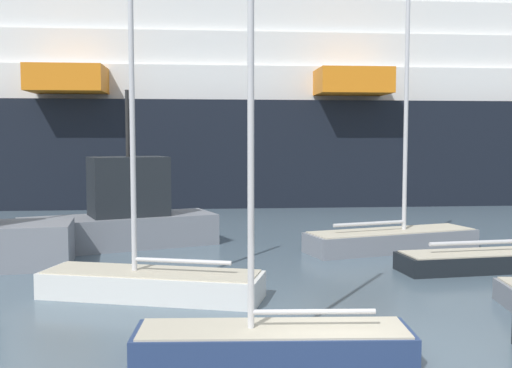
{
  "coord_description": "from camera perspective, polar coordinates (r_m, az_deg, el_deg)",
  "views": [
    {
      "loc": [
        -3.09,
        -10.86,
        4.35
      ],
      "look_at": [
        0.0,
        13.03,
        2.54
      ],
      "focal_mm": 41.92,
      "sensor_mm": 36.0,
      "label": 1
    }
  ],
  "objects": [
    {
      "name": "ground_plane",
      "position": [
        12.1,
        8.29,
        -16.81
      ],
      "size": [
        600.0,
        600.0,
        0.0
      ],
      "primitive_type": "plane",
      "color": "slate"
    },
    {
      "name": "sailboat_4",
      "position": [
        21.71,
        22.36,
        -6.13
      ],
      "size": [
        7.09,
        2.07,
        11.15
      ],
      "rotation": [
        0.0,
        0.0,
        0.07
      ],
      "color": "black",
      "rests_on": "ground_plane"
    },
    {
      "name": "sailboat_2",
      "position": [
        16.83,
        -9.97,
        -9.02
      ],
      "size": [
        6.31,
        3.52,
        9.54
      ],
      "rotation": [
        0.0,
        0.0,
        2.82
      ],
      "color": "white",
      "rests_on": "ground_plane"
    },
    {
      "name": "channel_buoy_0",
      "position": [
        27.19,
        -10.33,
        -4.32
      ],
      "size": [
        0.59,
        0.59,
        1.48
      ],
      "color": "orange",
      "rests_on": "ground_plane"
    },
    {
      "name": "sailboat_0",
      "position": [
        12.16,
        1.6,
        -14.37
      ],
      "size": [
        5.59,
        2.01,
        9.35
      ],
      "rotation": [
        0.0,
        0.0,
        3.04
      ],
      "color": "navy",
      "rests_on": "ground_plane"
    },
    {
      "name": "cruise_ship",
      "position": [
        46.57,
        -15.35,
        7.43
      ],
      "size": [
        124.14,
        23.21,
        21.87
      ],
      "rotation": [
        0.0,
        0.0,
        -0.04
      ],
      "color": "black",
      "rests_on": "ground_plane"
    },
    {
      "name": "fishing_boat_3",
      "position": [
        24.79,
        -12.6,
        -2.89
      ],
      "size": [
        8.08,
        4.82,
        6.32
      ],
      "rotation": [
        0.0,
        0.0,
        0.31
      ],
      "color": "gray",
      "rests_on": "ground_plane"
    },
    {
      "name": "sailboat_3",
      "position": [
        24.06,
        12.84,
        -4.94
      ],
      "size": [
        7.14,
        3.36,
        10.29
      ],
      "rotation": [
        0.0,
        0.0,
        0.23
      ],
      "color": "gray",
      "rests_on": "ground_plane"
    }
  ]
}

